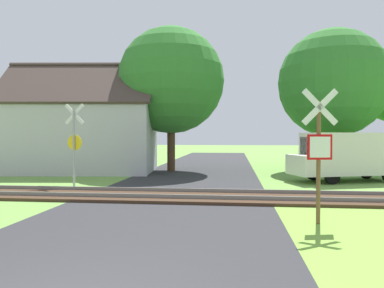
# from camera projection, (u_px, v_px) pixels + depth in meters

# --- Properties ---
(road_asphalt) EXTENTS (6.40, 80.00, 0.01)m
(road_asphalt) POSITION_uv_depth(u_px,v_px,m) (115.00, 258.00, 6.40)
(road_asphalt) COLOR #2D2D30
(road_asphalt) RESTS_ON ground
(rail_track) EXTENTS (60.00, 2.60, 0.22)m
(rail_track) POSITION_uv_depth(u_px,v_px,m) (174.00, 196.00, 12.69)
(rail_track) COLOR #422D1E
(rail_track) RESTS_ON ground
(stop_sign_near) EXTENTS (0.87, 0.20, 3.21)m
(stop_sign_near) POSITION_uv_depth(u_px,v_px,m) (319.00, 149.00, 8.85)
(stop_sign_near) COLOR brown
(stop_sign_near) RESTS_ON ground
(crossing_sign_far) EXTENTS (0.87, 0.17, 3.43)m
(crossing_sign_far) POSITION_uv_depth(u_px,v_px,m) (74.00, 140.00, 15.45)
(crossing_sign_far) COLOR #9E9EA5
(crossing_sign_far) RESTS_ON ground
(house) EXTENTS (9.09, 6.74, 6.37)m
(house) POSITION_uv_depth(u_px,v_px,m) (84.00, 135.00, 21.94)
(house) COLOR #B7B7BC
(house) RESTS_ON ground
(tree_center) EXTENTS (6.28, 6.28, 8.52)m
(tree_center) POSITION_uv_depth(u_px,v_px,m) (171.00, 81.00, 22.16)
(tree_center) COLOR #513823
(tree_center) RESTS_ON ground
(tree_right) EXTENTS (6.38, 6.38, 8.40)m
(tree_right) POSITION_uv_depth(u_px,v_px,m) (333.00, 83.00, 22.12)
(tree_right) COLOR #513823
(tree_right) RESTS_ON ground
(mail_truck) EXTENTS (5.24, 3.33, 2.24)m
(mail_truck) POSITION_uv_depth(u_px,v_px,m) (347.00, 155.00, 17.16)
(mail_truck) COLOR silver
(mail_truck) RESTS_ON ground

